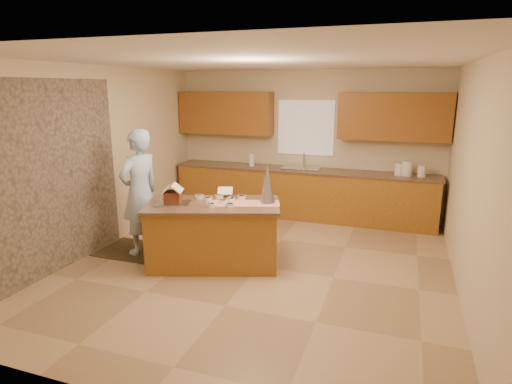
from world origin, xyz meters
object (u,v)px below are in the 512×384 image
tinsel_tree (267,184)px  gingerbread_house (173,195)px  island_base (213,235)px  boy (140,192)px

tinsel_tree → gingerbread_house: bearing=-156.9°
island_base → gingerbread_house: gingerbread_house is taller
tinsel_tree → gingerbread_house: size_ratio=1.56×
tinsel_tree → boy: size_ratio=0.29×
tinsel_tree → boy: bearing=-172.7°
gingerbread_house → island_base: bearing=24.0°
boy → gingerbread_house: boy is taller
tinsel_tree → gingerbread_house: tinsel_tree is taller
boy → island_base: bearing=103.8°
tinsel_tree → boy: (-1.85, -0.24, -0.21)m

